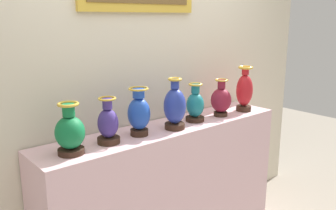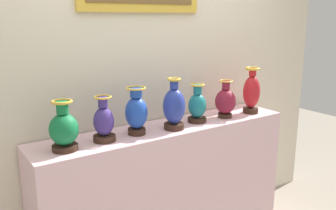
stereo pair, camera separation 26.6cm
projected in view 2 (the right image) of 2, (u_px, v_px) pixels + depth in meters
The scene contains 9 objects.
display_shelf at pixel (168, 190), 2.82m from camera, with size 2.05×0.42×1.03m, color beige.
back_wall at pixel (148, 56), 2.79m from camera, with size 3.79×0.14×3.03m.
vase_emerald at pixel (64, 129), 2.19m from camera, with size 0.18×0.18×0.31m.
vase_indigo at pixel (104, 123), 2.36m from camera, with size 0.15×0.15×0.30m.
vase_sapphire at pixel (136, 112), 2.49m from camera, with size 0.16×0.16×0.33m.
vase_cobalt at pixel (174, 107), 2.61m from camera, with size 0.16×0.16×0.38m.
vase_teal at pixel (197, 106), 2.79m from camera, with size 0.15×0.15×0.30m.
vase_burgundy at pixel (225, 101), 2.92m from camera, with size 0.17×0.17×0.31m.
vase_crimson at pixel (251, 92), 3.05m from camera, with size 0.14×0.14×0.39m.
Camera 2 is at (-1.46, -2.13, 1.83)m, focal length 38.67 mm.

